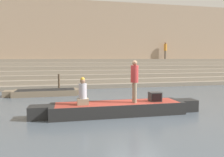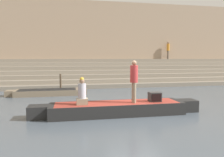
{
  "view_description": "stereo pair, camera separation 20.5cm",
  "coord_description": "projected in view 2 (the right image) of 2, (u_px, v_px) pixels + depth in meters",
  "views": [
    {
      "loc": [
        -3.16,
        -9.31,
        2.37
      ],
      "look_at": [
        -1.02,
        0.62,
        1.41
      ],
      "focal_mm": 35.0,
      "sensor_mm": 36.0,
      "label": 1
    },
    {
      "loc": [
        -2.96,
        -9.35,
        2.37
      ],
      "look_at": [
        -1.02,
        0.62,
        1.41
      ],
      "focal_mm": 35.0,
      "sensor_mm": 36.0,
      "label": 2
    }
  ],
  "objects": [
    {
      "name": "person_standing",
      "position": [
        134.0,
        78.0,
        9.02
      ],
      "size": [
        0.32,
        0.32,
        1.76
      ],
      "rotation": [
        0.0,
        0.0,
        0.21
      ],
      "color": "gray",
      "rests_on": "rowboat_main"
    },
    {
      "name": "ghat_steps",
      "position": [
        103.0,
        75.0,
        19.88
      ],
      "size": [
        36.0,
        4.79,
        2.27
      ],
      "color": "gray",
      "rests_on": "ground"
    },
    {
      "name": "tv_set",
      "position": [
        155.0,
        97.0,
        9.34
      ],
      "size": [
        0.5,
        0.4,
        0.4
      ],
      "rotation": [
        0.0,
        0.0,
        -0.07
      ],
      "color": "#2D2D2D",
      "rests_on": "rowboat_main"
    },
    {
      "name": "rowboat_main",
      "position": [
        117.0,
        108.0,
        9.14
      ],
      "size": [
        7.13,
        1.37,
        0.51
      ],
      "rotation": [
        0.0,
        0.0,
        0.0
      ],
      "color": "black",
      "rests_on": "ground"
    },
    {
      "name": "person_rowing",
      "position": [
        82.0,
        93.0,
        8.7
      ],
      "size": [
        0.45,
        0.35,
        1.1
      ],
      "rotation": [
        0.0,
        0.0,
        -0.28
      ],
      "color": "gray",
      "rests_on": "rowboat_main"
    },
    {
      "name": "mooring_post",
      "position": [
        61.0,
        83.0,
        15.1
      ],
      "size": [
        0.13,
        0.13,
        1.27
      ],
      "primitive_type": "cylinder",
      "color": "#473828",
      "rests_on": "ground"
    },
    {
      "name": "moored_boat_shore",
      "position": [
        47.0,
        92.0,
        13.94
      ],
      "size": [
        4.97,
        1.34,
        0.36
      ],
      "rotation": [
        0.0,
        0.0,
        0.04
      ],
      "color": "#756651",
      "rests_on": "ground"
    },
    {
      "name": "ground_plane",
      "position": [
        137.0,
        110.0,
        9.92
      ],
      "size": [
        120.0,
        120.0,
        0.0
      ],
      "primitive_type": "plane",
      "color": "#4C5660"
    },
    {
      "name": "person_on_steps",
      "position": [
        168.0,
        49.0,
        22.31
      ],
      "size": [
        0.29,
        0.29,
        1.73
      ],
      "rotation": [
        0.0,
        0.0,
        5.21
      ],
      "color": "#756656",
      "rests_on": "ghat_steps"
    },
    {
      "name": "back_wall",
      "position": [
        99.0,
        43.0,
        21.85
      ],
      "size": [
        34.2,
        1.28,
        7.83
      ],
      "color": "tan",
      "rests_on": "ground"
    }
  ]
}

